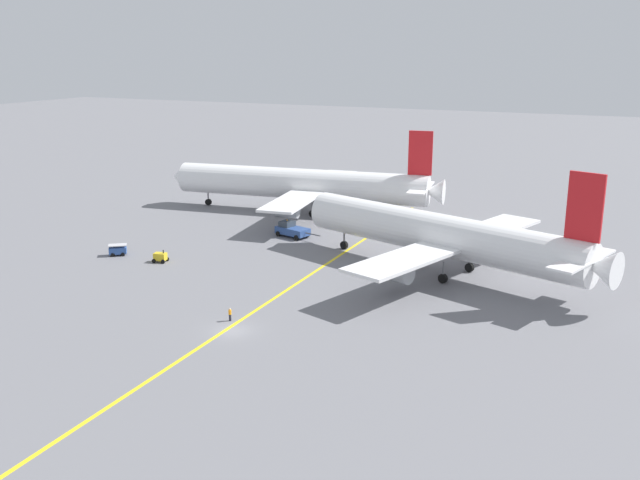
{
  "coord_description": "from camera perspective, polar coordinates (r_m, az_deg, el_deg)",
  "views": [
    {
      "loc": [
        40.21,
        -63.22,
        30.99
      ],
      "look_at": [
        -1.2,
        26.38,
        4.0
      ],
      "focal_mm": 39.38,
      "sensor_mm": 36.0,
      "label": 1
    }
  ],
  "objects": [
    {
      "name": "ground_plane",
      "position": [
        81.08,
        -7.12,
        -7.3
      ],
      "size": [
        600.0,
        600.0,
        0.0
      ],
      "primitive_type": "plane",
      "color": "slate"
    },
    {
      "name": "taxiway_stripe",
      "position": [
        89.44,
        -4.16,
        -5.02
      ],
      "size": [
        0.75,
        120.0,
        0.01
      ],
      "primitive_type": "cube",
      "rotation": [
        0.0,
        0.0,
        0.0
      ],
      "color": "yellow",
      "rests_on": "ground"
    },
    {
      "name": "airliner_at_gate_left",
      "position": [
        136.75,
        -1.43,
        4.55
      ],
      "size": [
        55.58,
        42.8,
        16.62
      ],
      "color": "white",
      "rests_on": "ground"
    },
    {
      "name": "airliner_being_pushed",
      "position": [
        100.22,
        9.82,
        0.39
      ],
      "size": [
        48.83,
        40.4,
        16.89
      ],
      "color": "white",
      "rests_on": "ground"
    },
    {
      "name": "pushback_tug",
      "position": [
        119.51,
        -2.31,
        0.84
      ],
      "size": [
        9.08,
        4.32,
        2.83
      ],
      "color": "#2D4C8C",
      "rests_on": "ground"
    },
    {
      "name": "gse_baggage_cart_near_cluster",
      "position": [
        113.03,
        -16.11,
        -0.78
      ],
      "size": [
        3.13,
        2.89,
        1.71
      ],
      "color": "#2D5199",
      "rests_on": "ground"
    },
    {
      "name": "gse_gpu_cart_small",
      "position": [
        107.95,
        -12.85,
        -1.34
      ],
      "size": [
        2.36,
        1.96,
        1.9
      ],
      "color": "gold",
      "rests_on": "ground"
    },
    {
      "name": "ground_crew_marshaller_foreground",
      "position": [
        83.57,
        -7.32,
        -6.0
      ],
      "size": [
        0.37,
        0.46,
        1.6
      ],
      "color": "black",
      "rests_on": "ground"
    }
  ]
}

